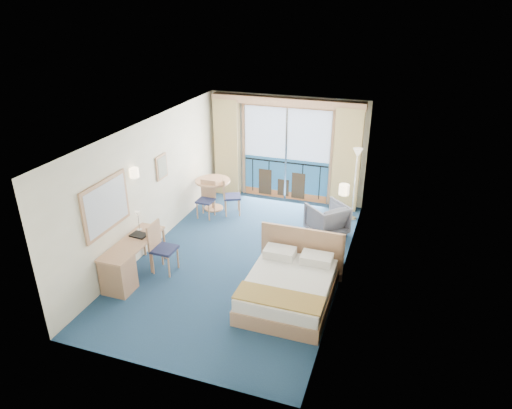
% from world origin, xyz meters
% --- Properties ---
extents(floor, '(6.50, 6.50, 0.00)m').
position_xyz_m(floor, '(0.00, 0.00, 0.00)').
color(floor, navy).
rests_on(floor, ground).
extents(room_walls, '(4.04, 6.54, 2.72)m').
position_xyz_m(room_walls, '(0.00, 0.00, 1.78)').
color(room_walls, beige).
rests_on(room_walls, ground).
extents(balcony_door, '(2.36, 0.03, 2.52)m').
position_xyz_m(balcony_door, '(-0.01, 3.22, 1.14)').
color(balcony_door, navy).
rests_on(balcony_door, room_walls).
extents(curtain_left, '(0.65, 0.22, 2.55)m').
position_xyz_m(curtain_left, '(-1.55, 3.07, 1.28)').
color(curtain_left, tan).
rests_on(curtain_left, room_walls).
extents(curtain_right, '(0.65, 0.22, 2.55)m').
position_xyz_m(curtain_right, '(1.55, 3.07, 1.28)').
color(curtain_right, tan).
rests_on(curtain_right, room_walls).
extents(pelmet, '(3.80, 0.25, 0.18)m').
position_xyz_m(pelmet, '(0.00, 3.10, 2.58)').
color(pelmet, tan).
rests_on(pelmet, room_walls).
extents(mirror, '(0.05, 1.25, 0.95)m').
position_xyz_m(mirror, '(-1.97, -1.50, 1.55)').
color(mirror, tan).
rests_on(mirror, room_walls).
extents(wall_print, '(0.04, 0.42, 0.52)m').
position_xyz_m(wall_print, '(-1.97, 0.45, 1.60)').
color(wall_print, tan).
rests_on(wall_print, room_walls).
extents(sconce_left, '(0.18, 0.18, 0.18)m').
position_xyz_m(sconce_left, '(-1.94, -0.60, 1.85)').
color(sconce_left, '#FFE2B2').
rests_on(sconce_left, room_walls).
extents(sconce_right, '(0.18, 0.18, 0.18)m').
position_xyz_m(sconce_right, '(1.94, -0.15, 1.85)').
color(sconce_right, '#FFE2B2').
rests_on(sconce_right, room_walls).
extents(bed, '(1.59, 1.88, 1.00)m').
position_xyz_m(bed, '(1.26, -1.05, 0.28)').
color(bed, tan).
rests_on(bed, ground).
extents(nightstand, '(0.46, 0.43, 0.60)m').
position_xyz_m(nightstand, '(1.75, 0.28, 0.30)').
color(nightstand, tan).
rests_on(nightstand, ground).
extents(phone, '(0.23, 0.21, 0.08)m').
position_xyz_m(phone, '(1.77, 0.23, 0.64)').
color(phone, silver).
rests_on(phone, nightstand).
extents(armchair, '(1.09, 1.09, 0.71)m').
position_xyz_m(armchair, '(1.40, 1.64, 0.36)').
color(armchair, '#4E525F').
rests_on(armchair, ground).
extents(floor_lamp, '(0.24, 0.24, 1.76)m').
position_xyz_m(floor_lamp, '(1.85, 2.53, 1.34)').
color(floor_lamp, silver).
rests_on(floor_lamp, ground).
extents(desk, '(0.53, 1.54, 0.72)m').
position_xyz_m(desk, '(-1.73, -1.65, 0.40)').
color(desk, tan).
rests_on(desk, ground).
extents(desk_chair, '(0.45, 0.44, 1.00)m').
position_xyz_m(desk_chair, '(-1.34, -0.91, 0.57)').
color(desk_chair, '#20264B').
rests_on(desk_chair, ground).
extents(folder, '(0.33, 0.26, 0.03)m').
position_xyz_m(folder, '(-1.74, -0.97, 0.74)').
color(folder, black).
rests_on(folder, desk).
extents(desk_lamp, '(0.11, 0.11, 0.40)m').
position_xyz_m(desk_lamp, '(-1.84, -0.80, 1.02)').
color(desk_lamp, silver).
rests_on(desk_lamp, desk).
extents(round_table, '(0.86, 0.86, 0.77)m').
position_xyz_m(round_table, '(-1.53, 2.01, 0.58)').
color(round_table, tan).
rests_on(round_table, ground).
extents(table_chair_a, '(0.55, 0.54, 0.94)m').
position_xyz_m(table_chair_a, '(-1.05, 1.86, 0.53)').
color(table_chair_a, '#20264B').
rests_on(table_chair_a, ground).
extents(table_chair_b, '(0.39, 0.40, 0.89)m').
position_xyz_m(table_chair_b, '(-1.51, 1.60, 0.50)').
color(table_chair_b, '#20264B').
rests_on(table_chair_b, ground).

